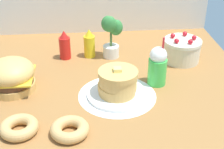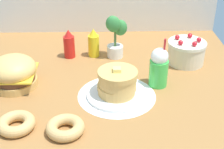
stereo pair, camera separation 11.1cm
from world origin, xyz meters
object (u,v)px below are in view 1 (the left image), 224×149
at_px(pancake_stack, 118,84).
at_px(cream_soda_cup, 158,66).
at_px(donut_pink_glaze, 19,127).
at_px(potted_plant, 111,35).
at_px(burger, 11,75).
at_px(layer_cake, 182,50).
at_px(donut_chocolate, 70,129).
at_px(mustard_bottle, 89,44).
at_px(ketchup_bottle, 65,46).

bearing_deg(pancake_stack, cream_soda_cup, 24.68).
bearing_deg(donut_pink_glaze, potted_plant, 56.68).
xyz_separation_m(burger, layer_cake, (1.20, 0.30, -0.02)).
distance_m(burger, potted_plant, 0.80).
relative_size(donut_chocolate, potted_plant, 0.61).
distance_m(mustard_bottle, donut_chocolate, 0.93).
relative_size(mustard_bottle, potted_plant, 0.66).
distance_m(burger, ketchup_bottle, 0.53).
xyz_separation_m(pancake_stack, ketchup_bottle, (-0.35, 0.56, 0.02)).
distance_m(cream_soda_cup, potted_plant, 0.51).
relative_size(burger, layer_cake, 1.06).
bearing_deg(mustard_bottle, donut_pink_glaze, -114.53).
relative_size(burger, cream_soda_cup, 0.88).
bearing_deg(burger, donut_pink_glaze, -76.31).
distance_m(pancake_stack, layer_cake, 0.69).
relative_size(pancake_stack, layer_cake, 1.36).
bearing_deg(cream_soda_cup, layer_cake, 51.11).
xyz_separation_m(ketchup_bottle, mustard_bottle, (0.19, 0.01, 0.00)).
height_order(layer_cake, mustard_bottle, mustard_bottle).
distance_m(ketchup_bottle, potted_plant, 0.36).
height_order(burger, donut_pink_glaze, burger).
xyz_separation_m(ketchup_bottle, donut_pink_glaze, (-0.21, -0.87, -0.07)).
bearing_deg(ketchup_bottle, burger, -127.46).
xyz_separation_m(layer_cake, donut_pink_glaze, (-1.09, -0.75, -0.05)).
distance_m(burger, mustard_bottle, 0.67).
distance_m(mustard_bottle, donut_pink_glaze, 0.97).
xyz_separation_m(pancake_stack, cream_soda_cup, (0.28, 0.13, 0.05)).
distance_m(pancake_stack, donut_chocolate, 0.46).
bearing_deg(layer_cake, burger, -165.75).
height_order(donut_pink_glaze, potted_plant, potted_plant).
bearing_deg(ketchup_bottle, layer_cake, -7.65).
bearing_deg(potted_plant, donut_pink_glaze, -123.32).
relative_size(burger, mustard_bottle, 1.33).
xyz_separation_m(cream_soda_cup, potted_plant, (-0.27, 0.43, 0.05)).
distance_m(donut_pink_glaze, potted_plant, 1.04).
relative_size(pancake_stack, potted_plant, 1.11).
relative_size(mustard_bottle, donut_chocolate, 1.08).
height_order(layer_cake, donut_pink_glaze, layer_cake).
bearing_deg(burger, pancake_stack, -11.57).
xyz_separation_m(mustard_bottle, cream_soda_cup, (0.43, -0.45, 0.03)).
relative_size(layer_cake, potted_plant, 0.82).
xyz_separation_m(ketchup_bottle, donut_chocolate, (0.06, -0.91, -0.07)).
relative_size(donut_pink_glaze, potted_plant, 0.61).
bearing_deg(cream_soda_cup, mustard_bottle, 134.29).
relative_size(layer_cake, cream_soda_cup, 0.83).
height_order(ketchup_bottle, mustard_bottle, same).
bearing_deg(mustard_bottle, burger, -139.52).
bearing_deg(ketchup_bottle, cream_soda_cup, -34.82).
bearing_deg(layer_cake, mustard_bottle, 169.24).
relative_size(burger, pancake_stack, 0.78).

